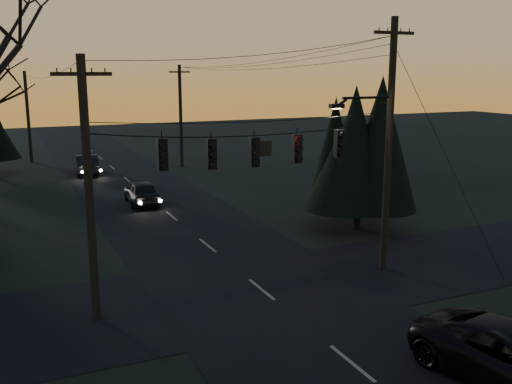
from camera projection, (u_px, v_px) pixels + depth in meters
name	position (u px, v px, depth m)	size (l,w,h in m)	color
main_road	(182.00, 225.00, 30.14)	(8.00, 120.00, 0.02)	black
cross_road	(261.00, 290.00, 21.22)	(60.00, 7.00, 0.02)	black
utility_pole_right	(383.00, 269.00, 23.44)	(5.00, 0.30, 10.00)	black
utility_pole_left	(97.00, 318.00, 18.81)	(1.80, 0.30, 8.50)	black
utility_pole_far_r	(182.00, 167.00, 48.40)	(1.80, 0.30, 8.50)	black
utility_pole_far_l	(32.00, 162.00, 50.91)	(0.30, 0.30, 8.00)	black
span_signal_assembly	(256.00, 150.00, 20.03)	(11.50, 0.44, 1.57)	black
evergreen_right	(360.00, 144.00, 28.50)	(4.37, 4.37, 7.64)	black
sedan_oncoming_a	(142.00, 192.00, 34.75)	(1.73, 4.31, 1.47)	black
sedan_oncoming_b	(87.00, 164.00, 44.87)	(1.62, 4.65, 1.53)	black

